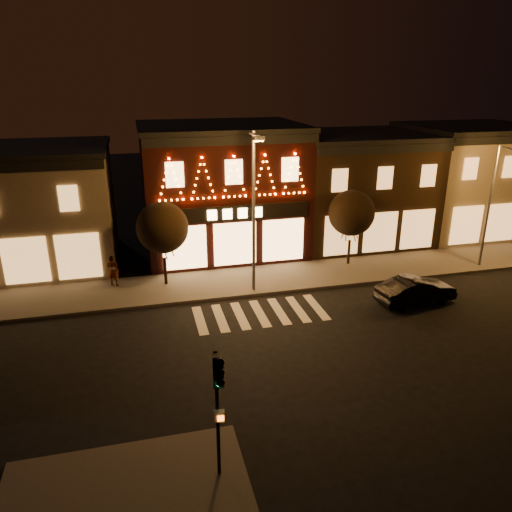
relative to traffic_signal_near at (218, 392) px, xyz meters
name	(u,v)px	position (x,y,z in m)	size (l,w,h in m)	color
ground	(283,355)	(3.78, 6.09, -3.08)	(120.00, 120.00, 0.00)	black
sidewalk_far	(276,278)	(5.78, 14.09, -3.00)	(44.00, 4.00, 0.15)	#47423D
building_left	(8,209)	(-9.22, 20.08, 0.59)	(12.20, 8.28, 7.30)	#736552
building_pulp	(222,189)	(3.78, 20.07, 1.09)	(10.20, 8.34, 8.30)	black
building_right_a	(355,187)	(13.28, 20.08, 0.69)	(9.20, 8.28, 7.50)	#312011
building_right_b	(468,179)	(22.28, 20.08, 0.84)	(9.20, 8.28, 7.80)	#736552
traffic_signal_near	(218,392)	(0.00, 0.00, 0.00)	(0.32, 0.43, 4.15)	black
streetlamp_mid	(254,202)	(4.08, 12.44, 2.04)	(0.56, 1.94, 8.47)	#59595E
streetlamp_right	(493,198)	(18.54, 12.68, 1.33)	(0.59, 1.66, 7.25)	#59595E
tree_left	(162,228)	(-0.48, 14.64, 0.36)	(2.81, 2.81, 4.70)	black
tree_right	(352,213)	(10.74, 15.08, 0.31)	(2.77, 2.77, 4.62)	black
dark_sedan	(416,290)	(11.92, 9.32, -2.38)	(1.48, 4.23, 1.39)	black
pedestrian	(113,271)	(-3.30, 15.12, -2.05)	(0.64, 0.42, 1.76)	gray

